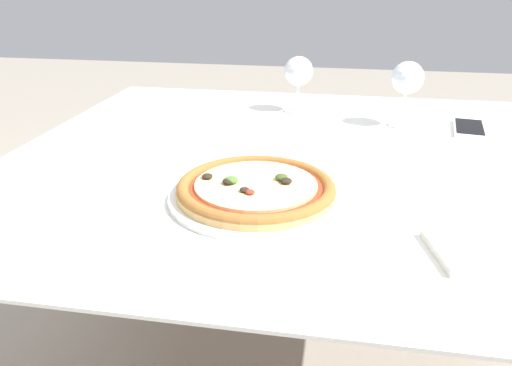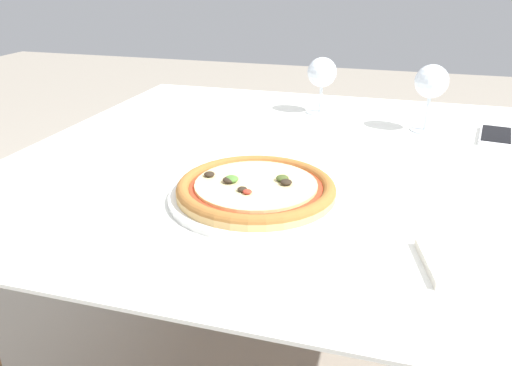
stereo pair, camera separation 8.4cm
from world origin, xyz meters
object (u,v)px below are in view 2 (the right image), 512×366
at_px(fork, 114,138).
at_px(cell_phone, 496,136).
at_px(wine_glass_far_right, 322,74).
at_px(dining_table, 312,194).
at_px(wine_glass_far_left, 431,84).
at_px(pizza_plate, 256,190).

distance_m(fork, cell_phone, 0.88).
relative_size(fork, wine_glass_far_right, 1.14).
relative_size(dining_table, wine_glass_far_right, 8.32).
bearing_deg(fork, wine_glass_far_left, 21.11).
height_order(fork, wine_glass_far_right, wine_glass_far_right).
distance_m(dining_table, wine_glass_far_right, 0.40).
xyz_separation_m(dining_table, wine_glass_far_right, (-0.05, 0.35, 0.19)).
height_order(wine_glass_far_left, cell_phone, wine_glass_far_left).
bearing_deg(pizza_plate, cell_phone, 46.75).
xyz_separation_m(fork, cell_phone, (0.84, 0.25, 0.00)).
bearing_deg(wine_glass_far_right, fork, -139.47).
distance_m(pizza_plate, wine_glass_far_right, 0.58).
relative_size(wine_glass_far_left, wine_glass_far_right, 1.07).
bearing_deg(cell_phone, fork, -163.28).
xyz_separation_m(pizza_plate, cell_phone, (0.44, 0.47, -0.01)).
xyz_separation_m(dining_table, fork, (-0.46, -0.01, 0.09)).
bearing_deg(wine_glass_far_left, cell_phone, -4.26).
height_order(pizza_plate, wine_glass_far_left, wine_glass_far_left).
bearing_deg(pizza_plate, dining_table, 75.00).
distance_m(wine_glass_far_left, cell_phone, 0.19).
relative_size(dining_table, wine_glass_far_left, 7.75).
height_order(dining_table, pizza_plate, pizza_plate).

